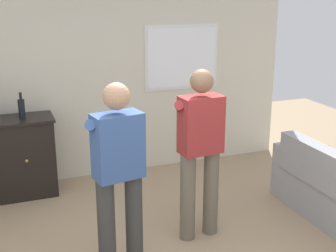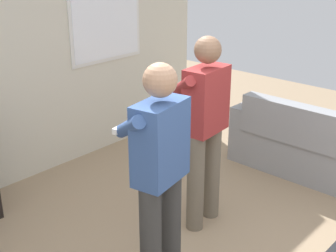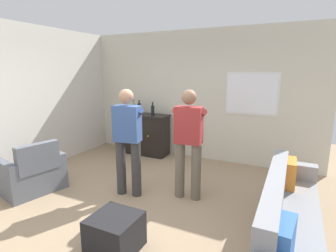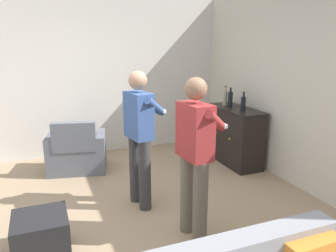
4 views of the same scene
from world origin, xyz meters
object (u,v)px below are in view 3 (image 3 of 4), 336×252
at_px(armchair, 34,175).
at_px(person_standing_left, 128,137).
at_px(sideboard_cabinet, 145,134).
at_px(ottoman, 115,233).
at_px(bottle_wine_green, 134,108).
at_px(bottle_spirits_clear, 153,110).
at_px(couch, 288,223).
at_px(bottle_liquor_amber, 139,108).
at_px(person_standing_right, 189,139).

height_order(armchair, person_standing_left, person_standing_left).
relative_size(sideboard_cabinet, ottoman, 2.26).
relative_size(bottle_wine_green, bottle_spirits_clear, 1.11).
relative_size(couch, sideboard_cabinet, 2.16).
xyz_separation_m(couch, bottle_liquor_amber, (-3.29, 2.22, 0.76)).
distance_m(armchair, bottle_spirits_clear, 2.74).
height_order(armchair, ottoman, armchair).
height_order(armchair, person_standing_right, person_standing_right).
bearing_deg(bottle_wine_green, person_standing_right, -37.75).
height_order(sideboard_cabinet, person_standing_left, person_standing_left).
relative_size(armchair, bottle_liquor_amber, 3.08).
bearing_deg(bottle_wine_green, ottoman, -60.23).
bearing_deg(couch, bottle_spirits_clear, 142.73).
xyz_separation_m(sideboard_cabinet, ottoman, (1.48, -3.09, -0.27)).
distance_m(sideboard_cabinet, bottle_wine_green, 0.66).
bearing_deg(bottle_liquor_amber, sideboard_cabinet, 20.59).
xyz_separation_m(bottle_wine_green, bottle_spirits_clear, (0.50, 0.03, -0.02)).
height_order(armchair, bottle_wine_green, bottle_wine_green).
bearing_deg(ottoman, bottle_spirits_clear, 112.08).
height_order(sideboard_cabinet, person_standing_right, person_standing_right).
bearing_deg(armchair, ottoman, -15.58).
height_order(sideboard_cabinet, bottle_wine_green, bottle_wine_green).
bearing_deg(bottle_liquor_amber, bottle_wine_green, -177.70).
relative_size(armchair, person_standing_left, 0.59).
xyz_separation_m(bottle_wine_green, person_standing_left, (1.12, -1.85, -0.15)).
bearing_deg(bottle_wine_green, bottle_liquor_amber, 2.30).
height_order(armchair, bottle_liquor_amber, bottle_liquor_amber).
distance_m(bottle_wine_green, person_standing_right, 2.53).
bearing_deg(sideboard_cabinet, bottle_spirits_clear, -5.41).
bearing_deg(armchair, bottle_liquor_amber, 78.98).
xyz_separation_m(sideboard_cabinet, person_standing_left, (0.85, -1.90, 0.46)).
height_order(armchair, bottle_spirits_clear, bottle_spirits_clear).
bearing_deg(armchair, person_standing_right, 21.52).
bearing_deg(bottle_wine_green, couch, -32.75).
bearing_deg(armchair, bottle_spirits_clear, 71.66).
relative_size(bottle_spirits_clear, person_standing_left, 0.18).
xyz_separation_m(sideboard_cabinet, person_standing_right, (1.73, -1.60, 0.46)).
bearing_deg(bottle_spirits_clear, bottle_liquor_amber, -176.42).
bearing_deg(ottoman, armchair, 164.42).
distance_m(couch, bottle_wine_green, 4.16).
bearing_deg(person_standing_right, sideboard_cabinet, 137.34).
height_order(bottle_liquor_amber, person_standing_left, person_standing_left).
xyz_separation_m(bottle_spirits_clear, person_standing_left, (0.62, -1.88, -0.13)).
xyz_separation_m(armchair, bottle_wine_green, (0.33, 2.47, 0.79)).
xyz_separation_m(ottoman, person_standing_right, (0.26, 1.50, 0.74)).
height_order(bottle_liquor_amber, bottle_spirits_clear, bottle_liquor_amber).
bearing_deg(armchair, person_standing_left, 22.91).
distance_m(armchair, bottle_wine_green, 2.61).
height_order(bottle_spirits_clear, person_standing_right, person_standing_right).
distance_m(bottle_spirits_clear, person_standing_right, 2.18).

